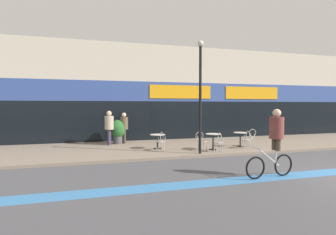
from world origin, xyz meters
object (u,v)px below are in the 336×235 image
object	(u,v)px
bistro_table_0	(158,138)
cafe_chair_2_side	(251,136)
pedestrian_near_end	(109,125)
cafe_chair_1_near	(219,141)
bistro_table_2	(240,136)
cafe_chair_0_near	(161,140)
cafe_chair_2_near	(247,138)
planter_pot	(118,131)
pedestrian_far_end	(124,125)
lamp_post	(200,88)
cyclist_1	(275,138)
bistro_table_1	(213,138)
cafe_chair_1_side	(201,140)

from	to	relation	value
bistro_table_0	cafe_chair_2_side	size ratio (longest dim) A/B	0.84
bistro_table_0	pedestrian_near_end	size ratio (longest dim) A/B	0.41
cafe_chair_1_near	bistro_table_2	bearing A→B (deg)	-52.38
cafe_chair_0_near	bistro_table_2	bearing A→B (deg)	-94.96
bistro_table_0	cafe_chair_2_near	distance (m)	4.42
planter_pot	pedestrian_far_end	bearing A→B (deg)	-2.59
cafe_chair_0_near	lamp_post	xyz separation A→B (m)	(1.50, -1.14, 2.37)
cafe_chair_2_side	cyclist_1	size ratio (longest dim) A/B	0.42
cafe_chair_2_side	cyclist_1	bearing A→B (deg)	64.69
cyclist_1	bistro_table_0	bearing A→B (deg)	-71.04
planter_pot	cafe_chair_1_near	bearing A→B (deg)	-43.54
cafe_chair_2_side	pedestrian_far_end	bearing A→B (deg)	-23.76
bistro_table_1	cafe_chair_1_near	distance (m)	0.63
cyclist_1	pedestrian_near_end	xyz separation A→B (m)	(-4.64, 7.53, -0.02)
cafe_chair_2_near	cafe_chair_2_side	bearing A→B (deg)	-37.22
cafe_chair_1_near	bistro_table_0	bearing A→B (deg)	62.46
planter_pot	pedestrian_far_end	size ratio (longest dim) A/B	0.77
cyclist_1	pedestrian_far_end	bearing A→B (deg)	-68.90
cafe_chair_0_near	pedestrian_far_end	size ratio (longest dim) A/B	0.52
pedestrian_near_end	pedestrian_far_end	xyz separation A→B (m)	(0.84, 0.38, -0.07)
cafe_chair_1_near	pedestrian_far_end	bearing A→B (deg)	49.99
cafe_chair_2_side	lamp_post	world-z (taller)	lamp_post
planter_pot	cyclist_1	distance (m)	8.96
cafe_chair_0_near	planter_pot	bearing A→B (deg)	24.17
cafe_chair_0_near	cafe_chair_1_near	distance (m)	2.69
cafe_chair_1_side	cafe_chair_0_near	bearing A→B (deg)	162.05
cafe_chair_1_side	planter_pot	distance (m)	4.96
cafe_chair_0_near	pedestrian_near_end	size ratio (longest dim) A/B	0.49
planter_pot	cafe_chair_1_side	bearing A→B (deg)	-43.28
bistro_table_2	planter_pot	world-z (taller)	planter_pot
bistro_table_1	lamp_post	size ratio (longest dim) A/B	0.16
bistro_table_0	bistro_table_2	distance (m)	4.31
cafe_chair_0_near	cafe_chair_1_side	size ratio (longest dim) A/B	1.00
bistro_table_0	pedestrian_near_end	distance (m)	3.03
cafe_chair_2_near	lamp_post	world-z (taller)	lamp_post
cafe_chair_0_near	cafe_chair_2_near	size ratio (longest dim) A/B	1.00
cafe_chair_0_near	cafe_chair_2_side	bearing A→B (deg)	-95.11
bistro_table_0	cyclist_1	world-z (taller)	cyclist_1
lamp_post	cafe_chair_1_side	bearing A→B (deg)	63.07
bistro_table_2	pedestrian_far_end	bearing A→B (deg)	152.84
planter_pot	pedestrian_near_end	xyz separation A→B (m)	(-0.49, -0.40, 0.37)
cafe_chair_1_side	cafe_chair_2_side	xyz separation A→B (m)	(3.02, 0.48, 0.00)
cafe_chair_2_side	cafe_chair_1_near	bearing A→B (deg)	25.58
bistro_table_2	cyclist_1	world-z (taller)	cyclist_1
bistro_table_1	bistro_table_2	xyz separation A→B (m)	(1.77, 0.47, -0.02)
cafe_chair_1_near	cafe_chair_2_near	distance (m)	1.83
cafe_chair_2_near	cyclist_1	bearing A→B (deg)	165.56
cafe_chair_1_near	cafe_chair_2_near	world-z (taller)	same
cafe_chair_1_side	cafe_chair_2_side	distance (m)	3.06
bistro_table_1	cafe_chair_1_side	distance (m)	0.63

